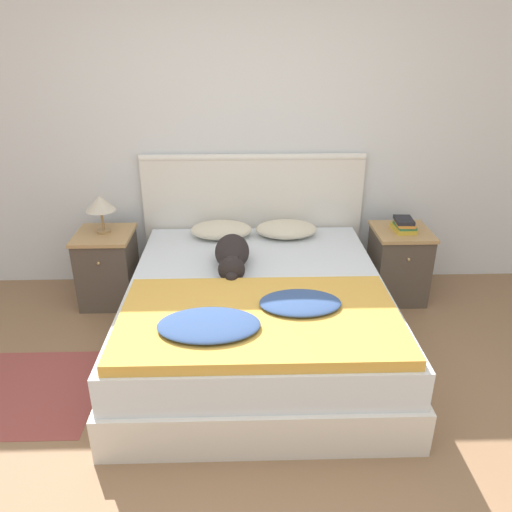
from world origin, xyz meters
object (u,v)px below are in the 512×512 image
object	(u,v)px
book_stack	(404,225)
nightstand_left	(108,267)
nightstand_right	(398,264)
pillow_left	(221,230)
bed	(257,316)
pillow_right	(286,229)
table_lamp	(100,204)
dog	(232,255)

from	to	relation	value
book_stack	nightstand_left	bearing A→B (deg)	179.73
nightstand_right	pillow_left	bearing A→B (deg)	176.10
bed	book_stack	world-z (taller)	book_stack
pillow_left	pillow_right	size ratio (longest dim) A/B	1.00
nightstand_left	book_stack	bearing A→B (deg)	-0.27
nightstand_right	table_lamp	world-z (taller)	table_lamp
pillow_left	book_stack	bearing A→B (deg)	-4.33
bed	table_lamp	size ratio (longest dim) A/B	6.89
nightstand_right	book_stack	size ratio (longest dim) A/B	2.65
book_stack	nightstand_right	bearing A→B (deg)	102.46
pillow_left	dog	bearing A→B (deg)	-80.39
pillow_left	dog	distance (m)	0.58
nightstand_right	table_lamp	bearing A→B (deg)	179.44
nightstand_left	dog	xyz separation A→B (m)	(1.01, -0.47, 0.31)
pillow_right	table_lamp	distance (m)	1.46
bed	nightstand_right	size ratio (longest dim) A/B	3.45
bed	nightstand_left	world-z (taller)	nightstand_left
nightstand_right	book_stack	distance (m)	0.34
pillow_right	book_stack	world-z (taller)	book_stack
nightstand_right	nightstand_left	bearing A→B (deg)	180.00
pillow_right	dog	bearing A→B (deg)	-126.94
nightstand_left	dog	bearing A→B (deg)	-25.01
nightstand_left	pillow_right	xyz separation A→B (m)	(1.43, 0.10, 0.27)
nightstand_right	dog	bearing A→B (deg)	-160.65
nightstand_left	pillow_right	size ratio (longest dim) A/B	1.20
bed	nightstand_right	xyz separation A→B (m)	(1.17, 0.70, 0.05)
bed	dog	distance (m)	0.46
book_stack	table_lamp	xyz separation A→B (m)	(-2.35, 0.03, 0.18)
bed	pillow_left	size ratio (longest dim) A/B	4.15
dog	book_stack	distance (m)	1.42
nightstand_right	pillow_left	world-z (taller)	pillow_left
bed	pillow_left	world-z (taller)	pillow_left
bed	nightstand_left	bearing A→B (deg)	149.01
bed	pillow_right	world-z (taller)	pillow_right
pillow_left	table_lamp	xyz separation A→B (m)	(-0.91, -0.07, 0.25)
nightstand_right	pillow_right	world-z (taller)	pillow_right
nightstand_left	dog	world-z (taller)	dog
bed	pillow_left	xyz separation A→B (m)	(-0.26, 0.80, 0.32)
nightstand_left	pillow_left	distance (m)	0.96
bed	pillow_right	bearing A→B (deg)	71.94
nightstand_left	pillow_left	bearing A→B (deg)	6.12
nightstand_right	pillow_left	distance (m)	1.46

